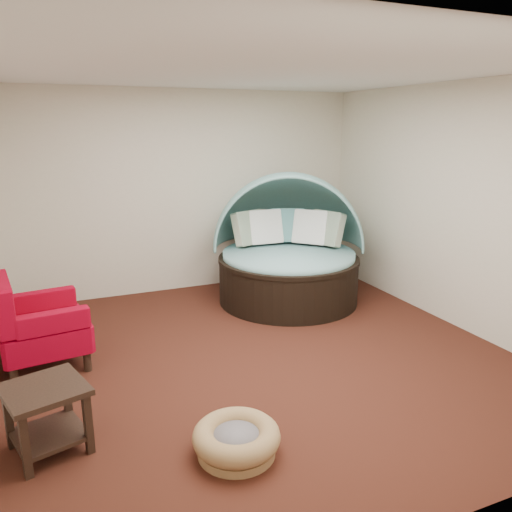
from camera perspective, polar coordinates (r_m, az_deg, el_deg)
name	(u,v)px	position (r m, az deg, el deg)	size (l,w,h in m)	color
floor	(257,356)	(5.26, 0.13, -11.35)	(5.00, 5.00, 0.00)	#431D13
wall_back	(188,192)	(7.16, -7.79, 7.24)	(5.00, 5.00, 0.00)	beige
wall_front	(446,307)	(2.77, 20.91, -5.50)	(5.00, 5.00, 0.00)	beige
wall_right	(456,207)	(6.22, 21.93, 5.21)	(5.00, 5.00, 0.00)	beige
ceiling	(257,69)	(4.75, 0.15, 20.59)	(5.00, 5.00, 0.00)	white
canopy_daybed	(288,242)	(6.73, 3.72, 1.66)	(2.51, 2.48, 1.72)	black
pet_basket	(236,439)	(3.84, -2.25, -20.21)	(0.81, 0.81, 0.22)	brown
red_armchair	(37,326)	(5.32, -23.78, -7.28)	(0.90, 0.90, 0.94)	black
side_table	(47,409)	(4.05, -22.81, -15.87)	(0.66, 0.66, 0.51)	black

